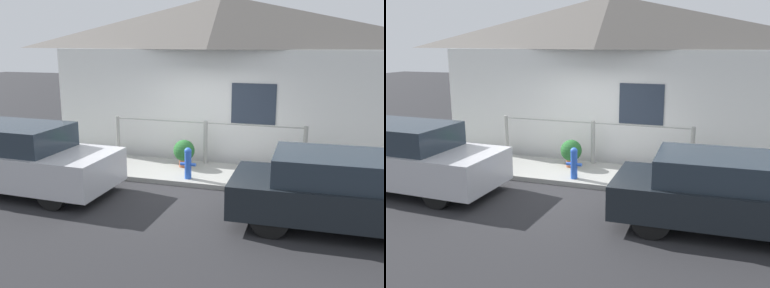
# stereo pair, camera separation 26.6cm
# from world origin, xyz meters

# --- Properties ---
(ground_plane) EXTENTS (60.00, 60.00, 0.00)m
(ground_plane) POSITION_xyz_m (0.00, 0.00, 0.00)
(ground_plane) COLOR #262628
(sidewalk) EXTENTS (24.00, 1.73, 0.11)m
(sidewalk) POSITION_xyz_m (0.00, 0.87, 0.05)
(sidewalk) COLOR gray
(sidewalk) RESTS_ON ground_plane
(house) EXTENTS (9.19, 2.23, 4.29)m
(house) POSITION_xyz_m (0.00, 3.04, 3.39)
(house) COLOR white
(house) RESTS_ON ground_plane
(fence) EXTENTS (4.90, 0.10, 1.08)m
(fence) POSITION_xyz_m (0.00, 1.58, 0.71)
(fence) COLOR #999993
(fence) RESTS_ON sidewalk
(car_left) EXTENTS (4.12, 1.77, 1.42)m
(car_left) POSITION_xyz_m (-3.28, -1.20, 0.71)
(car_left) COLOR #B7B7BC
(car_left) RESTS_ON ground_plane
(car_right) EXTENTS (3.86, 1.72, 1.28)m
(car_right) POSITION_xyz_m (3.17, -1.21, 0.65)
(car_right) COLOR black
(car_right) RESTS_ON ground_plane
(fire_hydrant) EXTENTS (0.36, 0.16, 0.71)m
(fire_hydrant) POSITION_xyz_m (-0.04, 0.28, 0.48)
(fire_hydrant) COLOR blue
(fire_hydrant) RESTS_ON sidewalk
(potted_plant_near_hydrant) EXTENTS (0.52, 0.52, 0.67)m
(potted_plant_near_hydrant) POSITION_xyz_m (-0.41, 1.13, 0.49)
(potted_plant_near_hydrant) COLOR #9E5638
(potted_plant_near_hydrant) RESTS_ON sidewalk
(potted_plant_by_fence) EXTENTS (0.33, 0.33, 0.44)m
(potted_plant_by_fence) POSITION_xyz_m (-3.58, 1.03, 0.35)
(potted_plant_by_fence) COLOR slate
(potted_plant_by_fence) RESTS_ON sidewalk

